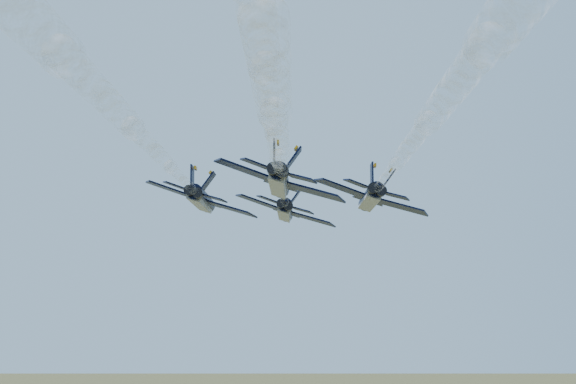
{
  "coord_description": "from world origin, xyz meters",
  "views": [
    {
      "loc": [
        2.84,
        -91.24,
        86.28
      ],
      "look_at": [
        -0.83,
        4.4,
        99.65
      ],
      "focal_mm": 50.0,
      "sensor_mm": 36.0,
      "label": 1
    }
  ],
  "objects_px": {
    "jet_right": "(370,198)",
    "jet_left": "(202,200)",
    "jet_lead": "(286,211)",
    "jet_slot": "(280,182)"
  },
  "relations": [
    {
      "from": "jet_right",
      "to": "jet_left",
      "type": "bearing_deg",
      "value": 175.66
    },
    {
      "from": "jet_lead",
      "to": "jet_right",
      "type": "height_order",
      "value": "same"
    },
    {
      "from": "jet_lead",
      "to": "jet_slot",
      "type": "height_order",
      "value": "same"
    },
    {
      "from": "jet_right",
      "to": "jet_slot",
      "type": "relative_size",
      "value": 1.0
    },
    {
      "from": "jet_right",
      "to": "jet_slot",
      "type": "height_order",
      "value": "same"
    },
    {
      "from": "jet_lead",
      "to": "jet_slot",
      "type": "xyz_separation_m",
      "value": [
        0.46,
        -25.94,
        0.0
      ]
    },
    {
      "from": "jet_left",
      "to": "jet_lead",
      "type": "bearing_deg",
      "value": 49.94
    },
    {
      "from": "jet_right",
      "to": "jet_lead",
      "type": "bearing_deg",
      "value": 127.26
    },
    {
      "from": "jet_lead",
      "to": "jet_slot",
      "type": "relative_size",
      "value": 1.0
    },
    {
      "from": "jet_left",
      "to": "jet_slot",
      "type": "bearing_deg",
      "value": -55.98
    }
  ]
}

